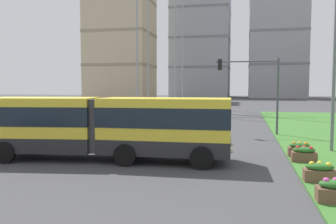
# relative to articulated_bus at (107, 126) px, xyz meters

# --- Properties ---
(articulated_bus) EXTENTS (12.01, 3.65, 3.00)m
(articulated_bus) POSITION_rel_articulated_bus_xyz_m (0.00, 0.00, 0.00)
(articulated_bus) COLOR yellow
(articulated_bus) RESTS_ON ground
(car_navy_sedan) EXTENTS (4.56, 2.38, 1.58)m
(car_navy_sedan) POSITION_rel_articulated_bus_xyz_m (-3.76, 10.78, -0.90)
(car_navy_sedan) COLOR #19234C
(car_navy_sedan) RESTS_ON ground
(flower_planter_2) EXTENTS (1.10, 0.56, 0.74)m
(flower_planter_2) POSITION_rel_articulated_bus_xyz_m (9.14, -4.46, -1.23)
(flower_planter_2) COLOR brown
(flower_planter_2) RESTS_ON grass_median
(flower_planter_3) EXTENTS (1.10, 0.56, 0.74)m
(flower_planter_3) POSITION_rel_articulated_bus_xyz_m (9.14, -2.14, -1.23)
(flower_planter_3) COLOR brown
(flower_planter_3) RESTS_ON grass_median
(flower_planter_4) EXTENTS (1.10, 0.56, 0.74)m
(flower_planter_4) POSITION_rel_articulated_bus_xyz_m (9.14, 1.29, -1.23)
(flower_planter_4) COLOR brown
(flower_planter_4) RESTS_ON grass_median
(flower_planter_5) EXTENTS (1.10, 0.56, 0.74)m
(flower_planter_5) POSITION_rel_articulated_bus_xyz_m (9.14, 2.55, -1.23)
(flower_planter_5) COLOR brown
(flower_planter_5) RESTS_ON grass_median
(traffic_light_far_right) EXTENTS (4.51, 0.28, 5.54)m
(traffic_light_far_right) POSITION_rel_articulated_bus_xyz_m (7.17, 10.44, 2.24)
(traffic_light_far_right) COLOR #474C51
(traffic_light_far_right) RESTS_ON ground
(streetlight_median) EXTENTS (0.70, 0.28, 8.66)m
(streetlight_median) POSITION_rel_articulated_bus_xyz_m (11.04, 4.44, 3.12)
(streetlight_median) COLOR slate
(streetlight_median) RESTS_ON ground
(apartment_tower_west) EXTENTS (17.13, 15.17, 44.66)m
(apartment_tower_west) POSITION_rel_articulated_bus_xyz_m (-27.72, 77.25, 20.70)
(apartment_tower_west) COLOR beige
(apartment_tower_west) RESTS_ON ground
(apartment_tower_westcentre) EXTENTS (18.71, 18.19, 37.02)m
(apartment_tower_westcentre) POSITION_rel_articulated_bus_xyz_m (-7.94, 100.46, 16.87)
(apartment_tower_westcentre) COLOR #9EA3AD
(apartment_tower_westcentre) RESTS_ON ground
(apartment_tower_centre) EXTENTS (17.14, 17.70, 39.44)m
(apartment_tower_centre) POSITION_rel_articulated_bus_xyz_m (16.12, 99.72, 18.09)
(apartment_tower_centre) COLOR #9EA3AD
(apartment_tower_centre) RESTS_ON ground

